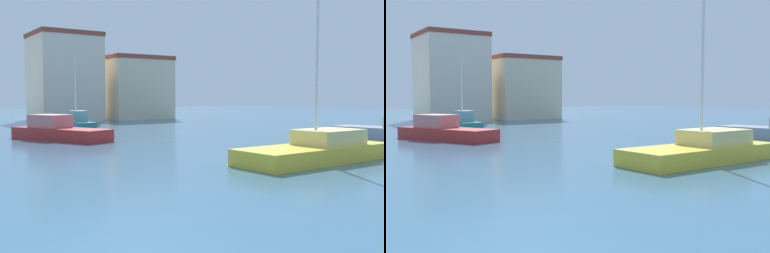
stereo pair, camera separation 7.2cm
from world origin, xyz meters
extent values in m
plane|color=#38607F|center=(15.00, 20.00, 0.00)|extent=(160.00, 160.00, 0.00)
cube|color=#1E707A|center=(11.23, 32.83, 0.35)|extent=(1.65, 5.28, 0.70)
cube|color=#6B9CA2|center=(11.24, 32.29, 1.16)|extent=(1.22, 1.50, 0.92)
cylinder|color=silver|center=(11.23, 32.83, 3.52)|extent=(0.12, 0.12, 5.65)
cube|color=#B22823|center=(7.26, 24.47, 0.39)|extent=(4.83, 7.47, 0.78)
cube|color=#C4716E|center=(6.86, 25.38, 1.20)|extent=(2.56, 2.93, 0.85)
cube|color=gold|center=(13.33, 8.82, 0.35)|extent=(7.83, 2.85, 0.69)
cube|color=#DFCD77|center=(14.22, 8.86, 1.02)|extent=(2.96, 2.09, 0.66)
cylinder|color=silver|center=(13.33, 8.82, 6.49)|extent=(0.12, 0.12, 11.60)
cube|color=beige|center=(15.26, 47.81, 4.82)|extent=(7.02, 7.51, 9.64)
cube|color=brown|center=(15.26, 47.81, 9.89)|extent=(7.16, 7.66, 0.50)
cube|color=beige|center=(23.80, 45.87, 3.63)|extent=(7.60, 5.62, 7.26)
cube|color=brown|center=(23.80, 45.87, 7.51)|extent=(7.75, 5.73, 0.50)
camera|label=1|loc=(-1.83, -4.06, 2.81)|focal=41.84mm
camera|label=2|loc=(-1.77, -4.10, 2.81)|focal=41.84mm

